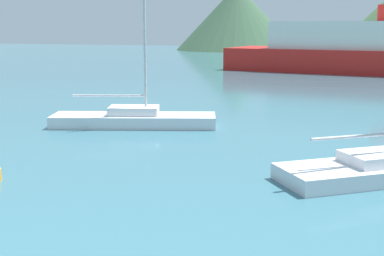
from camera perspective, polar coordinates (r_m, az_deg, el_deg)
sailboat_inner at (r=17.45m, az=18.84°, el=-3.99°), size 6.10×5.26×8.24m
sailboat_middle at (r=25.30m, az=-6.21°, el=1.04°), size 7.92×4.14×7.57m
hill_west at (r=108.35m, az=4.82°, el=11.68°), size 24.12×24.12×12.73m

